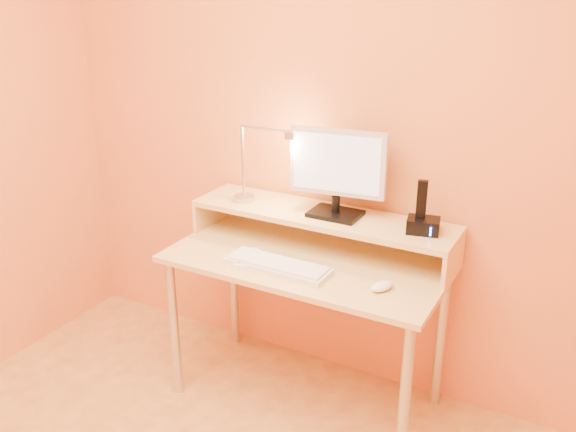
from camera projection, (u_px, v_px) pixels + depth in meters
The scene contains 25 objects.
wall_back at pixel (340, 123), 2.72m from camera, with size 3.00×0.04×2.50m, color #EB7944.
desk_leg_fl at pixel (174, 328), 2.83m from camera, with size 0.04×0.04×0.69m, color silver.
desk_leg_fr at pixel (404, 402), 2.34m from camera, with size 0.04×0.04×0.69m, color silver.
desk_leg_bl at pixel (234, 284), 3.24m from camera, with size 0.04×0.04×0.69m, color silver.
desk_leg_br at pixel (441, 338), 2.75m from camera, with size 0.04×0.04×0.69m, color silver.
desk_lower at pixel (306, 261), 2.66m from camera, with size 1.20×0.60×0.03m, color #E8CA7E.
shelf_riser_left at pixel (213, 210), 3.01m from camera, with size 0.02×0.30×0.14m, color #E8CA7E.
shelf_riser_right at pixel (454, 259), 2.49m from camera, with size 0.02×0.30×0.14m, color #E8CA7E.
desk_shelf at pixel (322, 216), 2.72m from camera, with size 1.20×0.30×0.03m, color #E8CA7E.
monitor_foot at pixel (335, 214), 2.69m from camera, with size 0.22×0.16×0.02m, color black.
monitor_neck at pixel (336, 204), 2.67m from camera, with size 0.04×0.04×0.07m, color black.
monitor_panel at pixel (338, 163), 2.61m from camera, with size 0.42×0.04×0.29m, color silver.
monitor_back at pixel (340, 161), 2.63m from camera, with size 0.38×0.01×0.24m, color black.
monitor_screen at pixel (336, 164), 2.60m from camera, with size 0.38×0.00×0.25m, color #CCD4FE.
lamp_base at pixel (244, 198), 2.86m from camera, with size 0.10×0.10×0.03m, color silver.
lamp_post at pixel (243, 161), 2.80m from camera, with size 0.01×0.01×0.33m, color silver.
lamp_arm at pixel (265, 129), 2.68m from camera, with size 0.01×0.01×0.24m, color silver.
lamp_head at pixel (290, 135), 2.64m from camera, with size 0.04×0.04×0.03m, color silver.
lamp_bulb at pixel (290, 139), 2.64m from camera, with size 0.03×0.03×0.00m, color #FFEAC6.
phone_dock at pixel (423, 225), 2.50m from camera, with size 0.13×0.10×0.06m, color black.
phone_handset at pixel (422, 199), 2.47m from camera, with size 0.04×0.03×0.16m, color black.
phone_led at pixel (430, 232), 2.44m from camera, with size 0.01×0.00×0.04m, color #2067FF.
keyboard at pixel (278, 266), 2.56m from camera, with size 0.45×0.14×0.02m, color white.
mouse at pixel (382, 286), 2.38m from camera, with size 0.06×0.10×0.04m, color white.
remote_control at pixel (249, 258), 2.64m from camera, with size 0.05×0.20×0.02m, color white.
Camera 1 is at (1.08, -0.97, 1.86)m, focal length 38.47 mm.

